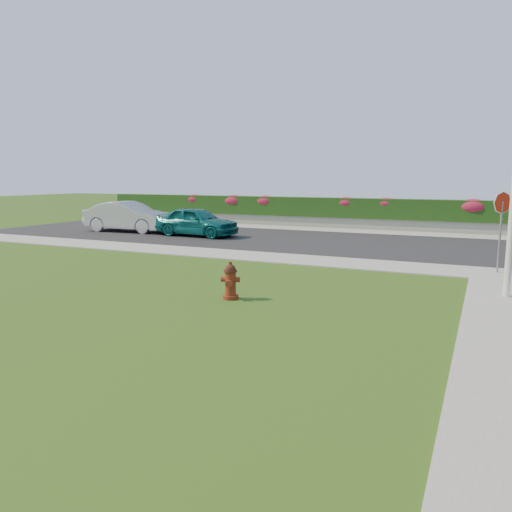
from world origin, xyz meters
The scene contains 17 objects.
ground centered at (0.00, 0.00, 0.00)m, with size 120.00×120.00×0.00m, color black.
street_far centered at (-5.00, 14.00, 0.02)m, with size 26.00×8.00×0.04m, color black.
sidewalk_far centered at (-6.00, 9.00, 0.02)m, with size 24.00×2.00×0.04m, color gray.
curb_corner centered at (7.00, 9.00, 0.02)m, with size 2.00×2.00×0.04m, color gray.
sidewalk_beyond centered at (-1.00, 19.00, 0.02)m, with size 34.00×2.00×0.04m, color gray.
retaining_wall centered at (-1.00, 20.50, 0.30)m, with size 34.00×0.40×0.60m, color gray.
hedge centered at (-1.00, 20.60, 1.15)m, with size 32.00×0.90×1.10m, color black.
fire_hydrant centered at (0.89, 3.00, 0.43)m, with size 0.47×0.44×0.90m.
sedan_teal centered at (-6.43, 13.39, 0.75)m, with size 1.67×4.16×1.42m, color #0B5355.
sedan_silver centered at (-10.73, 13.59, 0.82)m, with size 1.66×4.75×1.57m, color #AAABB2.
stop_sign centered at (6.74, 9.18, 1.83)m, with size 0.49×0.49×2.47m.
flower_clump_a centered at (-10.93, 20.50, 1.45)m, with size 1.25×0.80×0.63m, color #B31E46.
flower_clump_b centered at (-8.08, 20.50, 1.42)m, with size 1.41×0.91×0.71m, color #B31E46.
flower_clump_c centered at (-5.93, 20.50, 1.43)m, with size 1.35×0.86×0.67m, color #B31E46.
flower_clump_d centered at (-0.93, 20.50, 1.45)m, with size 1.25×0.80×0.63m, color #B31E46.
flower_clump_e centered at (1.28, 20.50, 1.46)m, with size 1.19×0.77×0.60m, color #B31E46.
flower_clump_f centered at (5.68, 20.50, 1.40)m, with size 1.53×0.98×0.76m, color #B31E46.
Camera 1 is at (6.35, -7.32, 2.90)m, focal length 35.00 mm.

